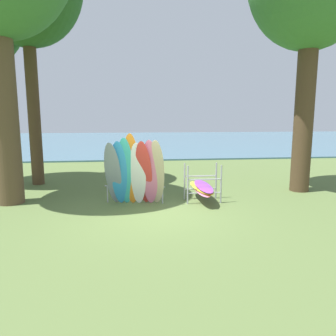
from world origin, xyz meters
TOP-DOWN VIEW (x-y plane):
  - ground_plane at (0.00, 0.00)m, footprint 80.00×80.00m
  - lake_water at (0.00, 29.15)m, footprint 80.00×36.00m
  - leaning_board_pile at (-0.55, 1.01)m, footprint 2.00×0.89m
  - board_storage_rack at (1.69, 1.21)m, footprint 1.15×2.13m

SIDE VIEW (x-z plane):
  - ground_plane at x=0.00m, z-range 0.00..0.00m
  - lake_water at x=0.00m, z-range 0.00..0.10m
  - board_storage_rack at x=1.69m, z-range -0.15..1.10m
  - leaning_board_pile at x=-0.55m, z-range -0.10..2.20m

